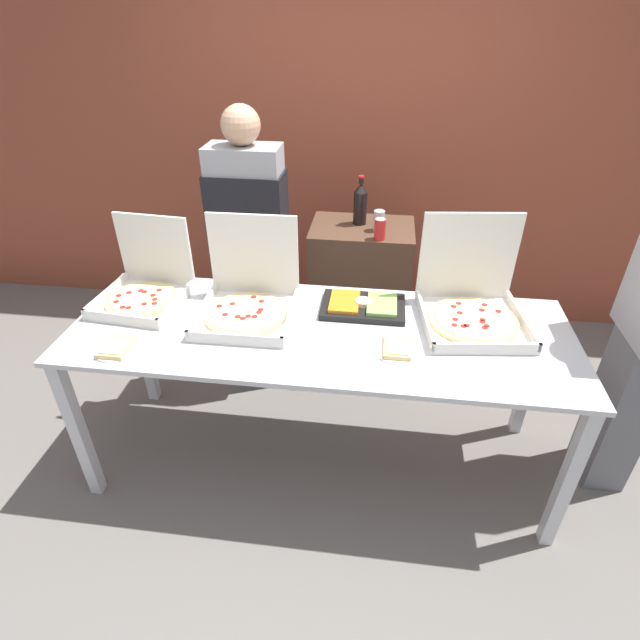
% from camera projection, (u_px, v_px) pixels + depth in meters
% --- Properties ---
extents(ground_plane, '(16.00, 16.00, 0.00)m').
position_uv_depth(ground_plane, '(320.00, 457.00, 2.83)').
color(ground_plane, slate).
extents(brick_wall_behind, '(10.00, 0.06, 2.80)m').
position_uv_depth(brick_wall_behind, '(351.00, 132.00, 3.48)').
color(brick_wall_behind, brown).
rests_on(brick_wall_behind, ground_plane).
extents(buffet_table, '(2.37, 0.84, 0.88)m').
position_uv_depth(buffet_table, '(320.00, 346.00, 2.41)').
color(buffet_table, silver).
rests_on(buffet_table, ground_plane).
extents(pizza_box_far_left, '(0.53, 0.54, 0.47)m').
position_uv_depth(pizza_box_far_left, '(472.00, 304.00, 2.38)').
color(pizza_box_far_left, silver).
rests_on(pizza_box_far_left, buffet_table).
extents(pizza_box_far_right, '(0.46, 0.47, 0.45)m').
position_uv_depth(pizza_box_far_right, '(248.00, 299.00, 2.43)').
color(pizza_box_far_right, silver).
rests_on(pizza_box_far_right, buffet_table).
extents(pizza_box_near_right, '(0.44, 0.45, 0.40)m').
position_uv_depth(pizza_box_near_right, '(145.00, 287.00, 2.54)').
color(pizza_box_near_right, silver).
rests_on(pizza_box_near_right, buffet_table).
extents(paper_plate_front_center, '(0.20, 0.20, 0.03)m').
position_uv_depth(paper_plate_front_center, '(117.00, 347.00, 2.21)').
color(paper_plate_front_center, white).
rests_on(paper_plate_front_center, buffet_table).
extents(paper_plate_front_left, '(0.22, 0.22, 0.03)m').
position_uv_depth(paper_plate_front_left, '(397.00, 348.00, 2.20)').
color(paper_plate_front_left, white).
rests_on(paper_plate_front_left, buffet_table).
extents(veggie_tray, '(0.41, 0.27, 0.05)m').
position_uv_depth(veggie_tray, '(363.00, 306.00, 2.49)').
color(veggie_tray, black).
rests_on(veggie_tray, buffet_table).
extents(sideboard_podium, '(0.63, 0.45, 1.01)m').
position_uv_depth(sideboard_podium, '(359.00, 298.00, 3.33)').
color(sideboard_podium, '#4C3323').
rests_on(sideboard_podium, ground_plane).
extents(soda_bottle, '(0.08, 0.08, 0.30)m').
position_uv_depth(soda_bottle, '(360.00, 203.00, 3.03)').
color(soda_bottle, black).
rests_on(soda_bottle, sideboard_podium).
extents(soda_can_silver, '(0.07, 0.07, 0.12)m').
position_uv_depth(soda_can_silver, '(379.00, 221.00, 2.97)').
color(soda_can_silver, silver).
rests_on(soda_can_silver, sideboard_podium).
extents(soda_can_colored, '(0.07, 0.07, 0.12)m').
position_uv_depth(soda_can_colored, '(380.00, 229.00, 2.86)').
color(soda_can_colored, red).
rests_on(soda_can_colored, sideboard_podium).
extents(person_server_vest, '(0.42, 0.24, 1.75)m').
position_uv_depth(person_server_vest, '(250.00, 244.00, 2.91)').
color(person_server_vest, slate).
rests_on(person_server_vest, ground_plane).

